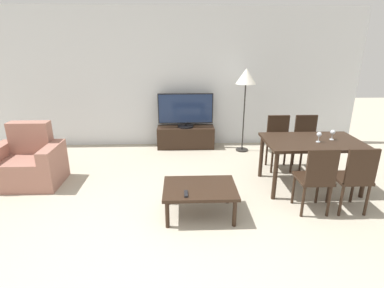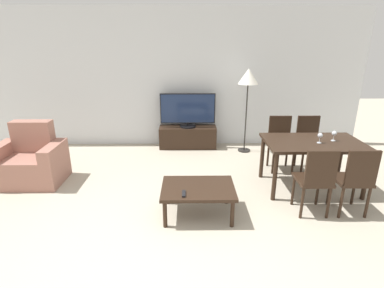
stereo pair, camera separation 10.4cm
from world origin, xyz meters
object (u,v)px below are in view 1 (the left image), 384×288
at_px(dining_table, 312,146).
at_px(dining_chair_near, 316,177).
at_px(armchair, 28,164).
at_px(tv_stand, 186,137).
at_px(wine_glass_center, 333,133).
at_px(remote_primary, 186,194).
at_px(floor_lamp, 246,80).
at_px(dining_chair_near_right, 354,176).
at_px(wine_glass_left, 319,135).
at_px(coffee_table, 200,190).
at_px(dining_chair_far, 307,139).
at_px(dining_chair_far_left, 279,139).
at_px(tv, 186,110).

relative_size(dining_table, dining_chair_near, 1.53).
bearing_deg(armchair, dining_table, -3.51).
xyz_separation_m(dining_table, dining_chair_near, (-0.24, -0.73, -0.14)).
relative_size(tv_stand, wine_glass_center, 7.81).
relative_size(armchair, remote_primary, 6.42).
bearing_deg(armchair, remote_primary, -26.19).
distance_m(armchair, floor_lamp, 3.90).
xyz_separation_m(armchair, dining_table, (4.19, -0.26, 0.32)).
distance_m(dining_chair_near_right, wine_glass_left, 0.76).
height_order(coffee_table, dining_chair_near_right, dining_chair_near_right).
height_order(dining_table, wine_glass_left, wine_glass_left).
distance_m(armchair, wine_glass_left, 4.27).
distance_m(dining_chair_far, remote_primary, 2.64).
bearing_deg(floor_lamp, dining_chair_far_left, -62.71).
bearing_deg(floor_lamp, remote_primary, -115.10).
height_order(tv_stand, dining_chair_near, dining_chair_near).
xyz_separation_m(tv_stand, wine_glass_left, (1.83, -1.88, 0.61)).
bearing_deg(wine_glass_left, floor_lamp, 113.45).
bearing_deg(wine_glass_center, coffee_table, -159.37).
bearing_deg(armchair, dining_chair_near, -14.04).
distance_m(armchair, tv, 2.89).
distance_m(coffee_table, wine_glass_center, 2.13).
relative_size(tv_stand, remote_primary, 7.60).
relative_size(tv, wine_glass_left, 7.42).
relative_size(coffee_table, dining_chair_near_right, 1.00).
relative_size(dining_chair_far_left, wine_glass_center, 6.09).
bearing_deg(coffee_table, tv_stand, 92.94).
bearing_deg(dining_table, remote_primary, -153.80).
bearing_deg(coffee_table, dining_chair_far, 37.30).
height_order(armchair, wine_glass_left, armchair).
xyz_separation_m(dining_chair_far, dining_chair_far_left, (-0.48, 0.00, 0.00)).
height_order(dining_table, floor_lamp, floor_lamp).
distance_m(dining_chair_near, dining_chair_far_left, 1.46).
distance_m(dining_table, floor_lamp, 1.87).
bearing_deg(wine_glass_left, dining_chair_near, -113.27).
xyz_separation_m(tv_stand, wine_glass_center, (2.07, -1.79, 0.61)).
height_order(dining_table, dining_chair_near_right, dining_chair_near_right).
xyz_separation_m(armchair, floor_lamp, (3.51, 1.32, 1.07)).
distance_m(armchair, dining_chair_near, 4.08).
bearing_deg(dining_chair_near_right, coffee_table, 179.51).
height_order(dining_chair_far, remote_primary, dining_chair_far).
height_order(dining_chair_near_right, wine_glass_center, dining_chair_near_right).
relative_size(dining_chair_near, floor_lamp, 0.56).
distance_m(dining_chair_far, wine_glass_left, 0.89).
relative_size(floor_lamp, wine_glass_center, 10.92).
relative_size(tv, dining_table, 0.80).
bearing_deg(armchair, tv_stand, 32.89).
xyz_separation_m(dining_chair_near_right, wine_glass_left, (-0.19, 0.65, 0.33)).
xyz_separation_m(dining_chair_near_right, wine_glass_center, (0.04, 0.75, 0.33)).
xyz_separation_m(armchair, wine_glass_center, (4.47, -0.24, 0.51)).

